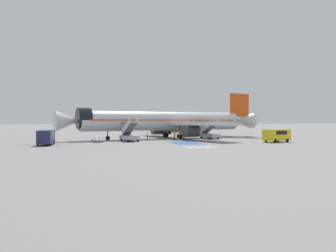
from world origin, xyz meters
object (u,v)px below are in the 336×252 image
Objects in this scene: service_van_0 at (277,135)px; ground_crew_2 at (147,135)px; baggage_cart at (97,141)px; ground_crew_1 at (184,135)px; boarding_stairs_forward at (129,136)px; service_van_1 at (46,136)px; boarding_stairs_aft at (209,134)px; ground_crew_3 at (174,135)px; airliner at (168,121)px; traffic_cone_0 at (178,139)px; fuel_tanker at (171,127)px; ground_crew_0 at (180,134)px.

ground_crew_2 is at bearing 44.09° from service_van_0.
baggage_cart is 1.78× the size of ground_crew_1.
boarding_stairs_forward is 15.20m from service_van_1.
boarding_stairs_forward is 17.78m from boarding_stairs_aft.
ground_crew_2 reaches higher than ground_crew_1.
baggage_cart is 1.62× the size of ground_crew_3.
service_van_1 is at bearing -150.67° from ground_crew_1.
ground_crew_1 is at bearing -158.66° from service_van_1.
boarding_stairs_forward is at bearing 173.53° from ground_crew_3.
traffic_cone_0 is (0.50, -5.96, -3.33)m from airliner.
service_van_1 is 7.77× the size of traffic_cone_0.
fuel_tanker is 6.06× the size of ground_crew_2.
service_van_0 is (15.57, -15.81, -2.31)m from airliner.
boarding_stairs_aft reaches higher than traffic_cone_0.
ground_crew_0 is at bearing -176.06° from baggage_cart.
ground_crew_0 is at bearing 68.18° from traffic_cone_0.
airliner is at bearing 110.80° from ground_crew_0.
ground_crew_3 is at bearing -170.92° from boarding_stairs_aft.
airliner is 6.85m from traffic_cone_0.
airliner reaches higher than boarding_stairs_forward.
service_van_1 is 26.47m from ground_crew_0.
service_van_1 reaches higher than traffic_cone_0.
ground_crew_1 is at bearing 88.04° from ground_crew_2.
ground_crew_1 is (10.77, 1.26, -0.10)m from boarding_stairs_forward.
boarding_stairs_aft is at bearing 0.00° from boarding_stairs_forward.
service_van_0 is 1.14× the size of service_van_1.
service_van_1 reaches higher than service_van_0.
boarding_stairs_aft is at bearing -179.48° from baggage_cart.
service_van_1 is at bearing 23.21° from baggage_cart.
ground_crew_0 is (1.66, -3.08, -2.62)m from airliner.
baggage_cart is at bearing -36.85° from fuel_tanker.
ground_crew_0 is at bearing 170.28° from boarding_stairs_aft.
ground_crew_1 is 0.94× the size of ground_crew_2.
ground_crew_1 is (-5.06, -28.81, -0.93)m from fuel_tanker.
fuel_tanker is 47.13m from service_van_1.
airliner is at bearing -18.45° from fuel_tanker.
service_van_1 is 23.49m from ground_crew_3.
boarding_stairs_aft reaches higher than ground_crew_2.
ground_crew_2 is at bearing -149.54° from service_van_1.
ground_crew_0 is at bearing 108.51° from ground_crew_2.
service_van_1 is 19.58m from ground_crew_2.
boarding_stairs_forward is 3.14× the size of ground_crew_0.
baggage_cart is 10.15m from ground_crew_2.
ground_crew_3 is (8.68, 0.62, 0.00)m from boarding_stairs_forward.
airliner reaches higher than baggage_cart.
ground_crew_0 is at bearing 5.67° from boarding_stairs_forward.
ground_crew_1 is 1.45m from traffic_cone_0.
service_van_1 is 2.99× the size of ground_crew_1.
traffic_cone_0 is (15.30, 1.95, 0.05)m from baggage_cart.
boarding_stairs_aft reaches higher than ground_crew_3.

